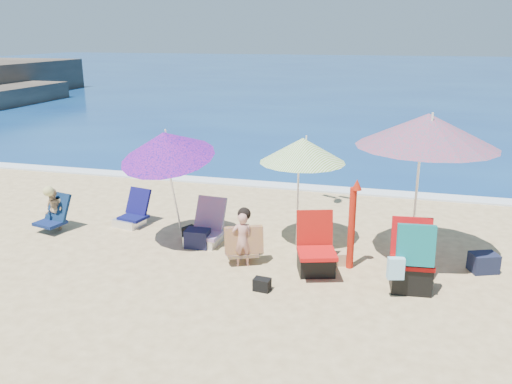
% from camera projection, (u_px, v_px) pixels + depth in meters
% --- Properties ---
extents(ground, '(120.00, 120.00, 0.00)m').
position_uv_depth(ground, '(258.00, 283.00, 7.82)').
color(ground, '#D8BC84').
rests_on(ground, ground).
extents(sea, '(120.00, 80.00, 0.12)m').
position_uv_depth(sea, '(378.00, 73.00, 49.47)').
color(sea, navy).
rests_on(sea, ground).
extents(foam, '(120.00, 0.50, 0.04)m').
position_uv_depth(foam, '(312.00, 188.00, 12.53)').
color(foam, white).
rests_on(foam, ground).
extents(umbrella_turquoise, '(2.80, 2.80, 2.45)m').
position_uv_depth(umbrella_turquoise, '(427.00, 130.00, 7.92)').
color(umbrella_turquoise, white).
rests_on(umbrella_turquoise, ground).
extents(umbrella_striped, '(1.88, 1.88, 1.93)m').
position_uv_depth(umbrella_striped, '(303.00, 150.00, 8.78)').
color(umbrella_striped, white).
rests_on(umbrella_striped, ground).
extents(umbrella_blue, '(1.83, 1.88, 2.18)m').
position_uv_depth(umbrella_blue, '(166.00, 145.00, 8.70)').
color(umbrella_blue, white).
rests_on(umbrella_blue, ground).
extents(furled_umbrella, '(0.20, 0.18, 1.46)m').
position_uv_depth(furled_umbrella, '(353.00, 220.00, 8.10)').
color(furled_umbrella, '#B71C0D').
rests_on(furled_umbrella, ground).
extents(chair_navy, '(0.64, 0.70, 0.68)m').
position_uv_depth(chair_navy, '(132.00, 216.00, 10.14)').
color(chair_navy, '#0C1046').
rests_on(chair_navy, ground).
extents(chair_rainbow, '(0.65, 0.73, 0.77)m').
position_uv_depth(chair_rainbow, '(205.00, 232.00, 9.26)').
color(chair_rainbow, '#D34A51').
rests_on(chair_rainbow, ground).
extents(camp_chair_left, '(0.72, 0.85, 0.97)m').
position_uv_depth(camp_chair_left, '(316.00, 255.00, 8.07)').
color(camp_chair_left, red).
rests_on(camp_chair_left, ground).
extents(camp_chair_right, '(0.66, 0.79, 1.07)m').
position_uv_depth(camp_chair_right, '(411.00, 265.00, 7.51)').
color(camp_chair_right, '#9D0B0B').
rests_on(camp_chair_right, ground).
extents(person_center, '(0.69, 0.59, 0.89)m').
position_uv_depth(person_center, '(243.00, 239.00, 8.34)').
color(person_center, tan).
rests_on(person_center, ground).
extents(person_left, '(0.61, 0.66, 0.89)m').
position_uv_depth(person_left, '(54.00, 209.00, 9.82)').
color(person_left, tan).
rests_on(person_left, ground).
extents(bag_navy_a, '(0.42, 0.31, 0.32)m').
position_uv_depth(bag_navy_a, '(198.00, 238.00, 9.10)').
color(bag_navy_a, black).
rests_on(bag_navy_a, ground).
extents(bag_black_a, '(0.39, 0.35, 0.24)m').
position_uv_depth(bag_black_a, '(193.00, 234.00, 9.41)').
color(bag_black_a, black).
rests_on(bag_black_a, ground).
extents(bag_tan, '(0.28, 0.24, 0.20)m').
position_uv_depth(bag_tan, '(343.00, 259.00, 8.41)').
color(bag_tan, tan).
rests_on(bag_tan, ground).
extents(bag_navy_b, '(0.48, 0.43, 0.30)m').
position_uv_depth(bag_navy_b, '(484.00, 263.00, 8.15)').
color(bag_navy_b, '#161B31').
rests_on(bag_navy_b, ground).
extents(bag_black_b, '(0.26, 0.19, 0.18)m').
position_uv_depth(bag_black_b, '(262.00, 285.00, 7.57)').
color(bag_black_b, black).
rests_on(bag_black_b, ground).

